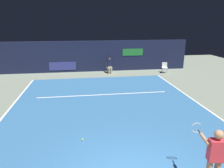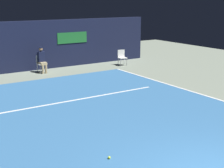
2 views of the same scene
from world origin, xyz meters
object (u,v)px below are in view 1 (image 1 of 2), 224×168
courtside_chair_near (165,67)px  tennis_player (214,157)px  line_judge_on_chair (109,65)px  tennis_ball (82,139)px

courtside_chair_near → tennis_player: bearing=-107.0°
line_judge_on_chair → courtside_chair_near: bearing=-7.1°
courtside_chair_near → tennis_ball: courtside_chair_near is taller
line_judge_on_chair → tennis_ball: bearing=-103.1°
courtside_chair_near → tennis_ball: (-6.93, -9.47, -0.46)m
tennis_player → line_judge_on_chair: bearing=93.8°
tennis_player → line_judge_on_chair: tennis_player is taller
line_judge_on_chair → courtside_chair_near: (4.59, -0.58, -0.18)m
tennis_player → courtside_chair_near: (3.74, 12.26, -0.49)m
tennis_ball → line_judge_on_chair: bearing=76.9°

